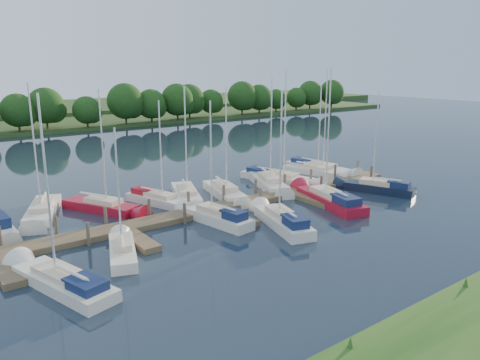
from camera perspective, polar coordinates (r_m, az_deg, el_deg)
ground at (r=31.97m, az=5.05°, el=-7.26°), size 260.00×260.00×0.00m
dock at (r=37.34m, az=-2.42°, el=-3.73°), size 40.00×6.00×0.40m
mooring_pilings at (r=38.12m, az=-3.38°, el=-2.74°), size 38.24×2.84×2.00m
far_shore at (r=99.80m, az=-25.04°, el=6.19°), size 180.00×30.00×0.60m
treeline at (r=87.20m, az=-22.18°, el=8.07°), size 146.81×10.06×8.29m
sailboat_n_2 at (r=39.58m, az=-22.98°, el=-3.73°), size 4.55×8.24×10.61m
sailboat_n_3 at (r=39.23m, az=-16.19°, el=-3.30°), size 4.77×7.61×10.10m
sailboat_n_4 at (r=40.09m, az=-9.82°, el=-2.50°), size 3.55×7.05×9.11m
sailboat_n_5 at (r=41.27m, az=-6.49°, el=-1.98°), size 4.27×7.88×10.13m
sailboat_n_6 at (r=41.78m, az=-1.78°, el=-1.68°), size 3.36×7.83×10.04m
sailboat_n_7 at (r=44.88m, az=3.60°, el=-0.59°), size 4.54×8.28×10.84m
sailboat_n_8 at (r=47.36m, az=4.94°, el=0.19°), size 4.30×9.15×11.44m
sailboat_n_9 at (r=50.92m, az=9.26°, el=0.98°), size 3.43×7.67×9.63m
sailboat_n_10 at (r=52.33m, az=9.77°, el=1.36°), size 2.94×9.16×11.41m
sailboat_s_0 at (r=27.12m, az=-21.01°, el=-11.49°), size 3.81×8.40×10.54m
sailboat_s_1 at (r=30.18m, az=-14.15°, el=-8.40°), size 3.29×6.32×8.31m
sailboat_s_2 at (r=35.05m, az=-2.96°, el=-4.68°), size 2.66×7.29×9.50m
sailboat_s_3 at (r=34.36m, az=5.12°, el=-5.11°), size 3.71×7.91×10.28m
sailboat_s_4 at (r=40.31m, az=10.71°, el=-2.43°), size 3.99×9.20×11.68m
sailboat_s_5 at (r=45.08m, az=16.35°, el=-1.01°), size 3.86×7.33×9.62m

